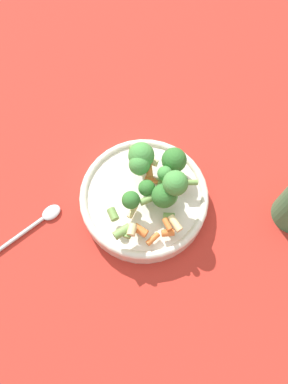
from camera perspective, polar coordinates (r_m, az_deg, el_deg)
name	(u,v)px	position (r m, az deg, el deg)	size (l,w,h in m)	color
ground_plane	(144,203)	(0.69, 0.00, -1.63)	(3.00, 3.00, 0.00)	#B72D23
bowl	(144,198)	(0.67, 0.00, -0.95)	(0.23, 0.23, 0.04)	silver
pasta_salad	(157,180)	(0.62, 1.99, 1.88)	(0.19, 0.16, 0.08)	#8CB766
spoon	(35,224)	(0.70, -16.31, -4.75)	(0.17, 0.08, 0.01)	silver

